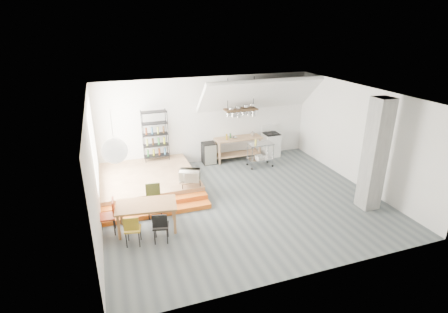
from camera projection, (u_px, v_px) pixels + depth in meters
name	position (u px, v px, depth m)	size (l,w,h in m)	color
floor	(242.00, 201.00, 10.47)	(8.00, 8.00, 0.00)	#4C5558
wall_back	(207.00, 120.00, 12.97)	(8.00, 0.04, 3.20)	silver
wall_left	(94.00, 169.00, 8.66)	(0.04, 7.00, 3.20)	silver
wall_right	(359.00, 137.00, 11.13)	(0.04, 7.00, 3.20)	silver
ceiling	(244.00, 95.00, 9.31)	(8.00, 7.00, 0.02)	white
slope_ceiling	(259.00, 95.00, 12.66)	(4.40, 1.80, 0.15)	white
window_pane	(94.00, 143.00, 9.91)	(0.02, 2.50, 2.20)	white
platform	(148.00, 180.00, 11.39)	(3.00, 3.00, 0.40)	#8C6546
step_lower	(158.00, 212.00, 9.72)	(3.00, 0.35, 0.13)	orange
step_upper	(156.00, 204.00, 10.00)	(3.00, 0.35, 0.27)	orange
concrete_column	(375.00, 155.00, 9.59)	(0.50, 0.50, 3.20)	slate
kitchen_counter	(238.00, 145.00, 13.36)	(1.80, 0.60, 0.91)	#8C6546
stove	(271.00, 144.00, 13.85)	(0.60, 0.60, 1.18)	white
pot_rack	(242.00, 111.00, 12.68)	(1.20, 0.50, 1.43)	#392517
wire_shelving	(155.00, 135.00, 12.19)	(0.88, 0.38, 1.80)	black
microwave_shelf	(190.00, 181.00, 10.50)	(0.60, 0.40, 0.16)	#8C6546
paper_lantern	(115.00, 151.00, 8.17)	(0.60, 0.60, 0.60)	white
dining_table	(146.00, 207.00, 8.85)	(1.61, 1.05, 0.72)	#996137
chair_mustard	(132.00, 228.00, 8.22)	(0.44, 0.44, 0.81)	#A2821B
chair_black	(160.00, 225.00, 8.34)	(0.45, 0.45, 0.82)	black
chair_olive	(154.00, 197.00, 9.54)	(0.44, 0.44, 0.90)	#4E582A
chair_red	(109.00, 214.00, 8.72)	(0.44, 0.44, 0.91)	#A43517
rolling_cart	(260.00, 151.00, 12.78)	(0.92, 0.52, 0.90)	silver
mini_fridge	(209.00, 153.00, 13.12)	(0.48, 0.48, 0.81)	black
microwave	(190.00, 175.00, 10.43)	(0.60, 0.41, 0.33)	beige
bowl	(234.00, 138.00, 13.14)	(0.22, 0.22, 0.05)	silver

